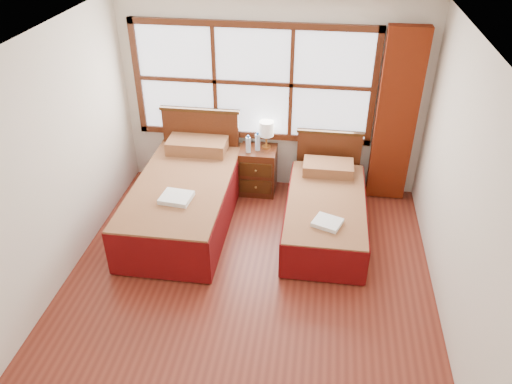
# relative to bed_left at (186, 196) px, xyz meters

# --- Properties ---
(floor) EXTENTS (4.50, 4.50, 0.00)m
(floor) POSITION_rel_bed_left_xyz_m (0.96, -1.20, -0.34)
(floor) COLOR maroon
(floor) RESTS_ON ground
(ceiling) EXTENTS (4.50, 4.50, 0.00)m
(ceiling) POSITION_rel_bed_left_xyz_m (0.96, -1.20, 2.26)
(ceiling) COLOR white
(ceiling) RESTS_ON wall_back
(wall_back) EXTENTS (4.00, 0.00, 4.00)m
(wall_back) POSITION_rel_bed_left_xyz_m (0.96, 1.05, 0.96)
(wall_back) COLOR silver
(wall_back) RESTS_ON floor
(wall_left) EXTENTS (0.00, 4.50, 4.50)m
(wall_left) POSITION_rel_bed_left_xyz_m (-1.04, -1.20, 0.96)
(wall_left) COLOR silver
(wall_left) RESTS_ON floor
(wall_right) EXTENTS (0.00, 4.50, 4.50)m
(wall_right) POSITION_rel_bed_left_xyz_m (2.96, -1.20, 0.96)
(wall_right) COLOR silver
(wall_right) RESTS_ON floor
(window) EXTENTS (3.16, 0.06, 1.56)m
(window) POSITION_rel_bed_left_xyz_m (0.71, 1.02, 1.16)
(window) COLOR white
(window) RESTS_ON wall_back
(curtain) EXTENTS (0.50, 0.16, 2.30)m
(curtain) POSITION_rel_bed_left_xyz_m (2.56, 0.91, 0.83)
(curtain) COLOR #681D0A
(curtain) RESTS_ON wall_back
(bed_left) EXTENTS (1.16, 2.25, 1.13)m
(bed_left) POSITION_rel_bed_left_xyz_m (0.00, 0.00, 0.00)
(bed_left) COLOR #3C210C
(bed_left) RESTS_ON floor
(bed_right) EXTENTS (0.95, 1.97, 0.92)m
(bed_right) POSITION_rel_bed_left_xyz_m (1.76, 0.00, -0.06)
(bed_right) COLOR #3C210C
(bed_right) RESTS_ON floor
(nightstand) EXTENTS (0.49, 0.48, 0.65)m
(nightstand) POSITION_rel_bed_left_xyz_m (0.82, 0.80, -0.02)
(nightstand) COLOR #4C2110
(nightstand) RESTS_ON floor
(towels_left) EXTENTS (0.38, 0.34, 0.05)m
(towels_left) POSITION_rel_bed_left_xyz_m (0.04, -0.47, 0.29)
(towels_left) COLOR white
(towels_left) RESTS_ON bed_left
(towels_right) EXTENTS (0.37, 0.35, 0.05)m
(towels_right) POSITION_rel_bed_left_xyz_m (1.78, -0.55, 0.17)
(towels_right) COLOR white
(towels_right) RESTS_ON bed_right
(lamp) EXTENTS (0.20, 0.20, 0.38)m
(lamp) POSITION_rel_bed_left_xyz_m (0.92, 0.87, 0.58)
(lamp) COLOR gold
(lamp) RESTS_ON nightstand
(bottle_near) EXTENTS (0.06, 0.06, 0.25)m
(bottle_near) POSITION_rel_bed_left_xyz_m (0.70, 0.70, 0.42)
(bottle_near) COLOR silver
(bottle_near) RESTS_ON nightstand
(bottle_far) EXTENTS (0.07, 0.07, 0.26)m
(bottle_far) POSITION_rel_bed_left_xyz_m (0.81, 0.78, 0.42)
(bottle_far) COLOR silver
(bottle_far) RESTS_ON nightstand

